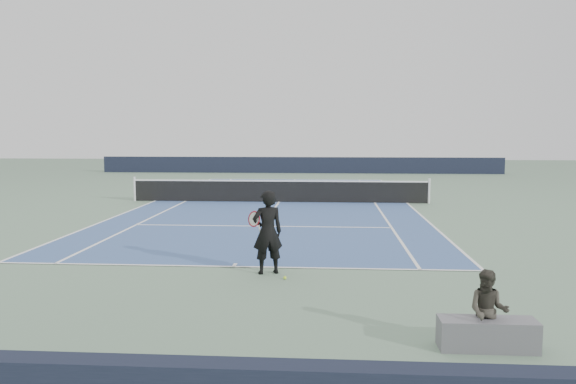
# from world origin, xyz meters

# --- Properties ---
(ground) EXTENTS (80.00, 80.00, 0.00)m
(ground) POSITION_xyz_m (0.00, 0.00, 0.00)
(ground) COLOR slate
(court_surface) EXTENTS (10.97, 23.77, 0.01)m
(court_surface) POSITION_xyz_m (0.00, 0.00, 0.01)
(court_surface) COLOR #3A5689
(court_surface) RESTS_ON ground
(tennis_net) EXTENTS (12.90, 0.10, 1.07)m
(tennis_net) POSITION_xyz_m (0.00, 0.00, 0.50)
(tennis_net) COLOR silver
(tennis_net) RESTS_ON ground
(windscreen_far) EXTENTS (30.00, 0.25, 1.20)m
(windscreen_far) POSITION_xyz_m (0.00, 17.88, 0.60)
(windscreen_far) COLOR black
(windscreen_far) RESTS_ON ground
(tennis_player) EXTENTS (0.85, 0.69, 1.79)m
(tennis_player) POSITION_xyz_m (0.82, -12.39, 0.89)
(tennis_player) COLOR black
(tennis_player) RESTS_ON ground
(tennis_ball) EXTENTS (0.07, 0.07, 0.07)m
(tennis_ball) POSITION_xyz_m (1.23, -12.85, 0.03)
(tennis_ball) COLOR #BDE72F
(tennis_ball) RESTS_ON ground
(spectator_bench) EXTENTS (1.40, 0.86, 1.14)m
(spectator_bench) POSITION_xyz_m (4.30, -16.37, 0.39)
(spectator_bench) COLOR slate
(spectator_bench) RESTS_ON ground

